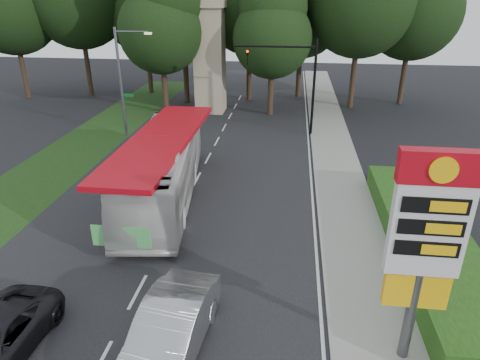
# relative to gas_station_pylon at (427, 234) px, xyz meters

# --- Properties ---
(road_surface) EXTENTS (14.00, 80.00, 0.02)m
(road_surface) POSITION_rel_gas_station_pylon_xyz_m (-9.20, 10.01, -4.44)
(road_surface) COLOR black
(road_surface) RESTS_ON ground
(sidewalk_right) EXTENTS (3.00, 80.00, 0.12)m
(sidewalk_right) POSITION_rel_gas_station_pylon_xyz_m (-0.70, 10.01, -4.39)
(sidewalk_right) COLOR gray
(sidewalk_right) RESTS_ON ground
(grass_verge_left) EXTENTS (5.00, 50.00, 0.02)m
(grass_verge_left) POSITION_rel_gas_station_pylon_xyz_m (-18.70, 16.01, -4.44)
(grass_verge_left) COLOR #193814
(grass_verge_left) RESTS_ON ground
(hedge) EXTENTS (3.00, 14.00, 1.20)m
(hedge) POSITION_rel_gas_station_pylon_xyz_m (2.30, 6.01, -3.85)
(hedge) COLOR #224312
(hedge) RESTS_ON ground
(gas_station_pylon) EXTENTS (2.10, 0.45, 6.85)m
(gas_station_pylon) POSITION_rel_gas_station_pylon_xyz_m (0.00, 0.00, 0.00)
(gas_station_pylon) COLOR #59595E
(gas_station_pylon) RESTS_ON ground
(traffic_signal_mast) EXTENTS (6.10, 0.35, 7.20)m
(traffic_signal_mast) POSITION_rel_gas_station_pylon_xyz_m (-3.52, 22.00, 0.22)
(traffic_signal_mast) COLOR black
(traffic_signal_mast) RESTS_ON ground
(streetlight_signs) EXTENTS (2.75, 0.98, 8.00)m
(streetlight_signs) POSITION_rel_gas_station_pylon_xyz_m (-16.19, 20.01, -0.01)
(streetlight_signs) COLOR #59595E
(streetlight_signs) RESTS_ON ground
(monument) EXTENTS (3.00, 3.00, 10.05)m
(monument) POSITION_rel_gas_station_pylon_xyz_m (-11.20, 28.01, 0.66)
(monument) COLOR tan
(monument) RESTS_ON ground
(tree_monument_left) EXTENTS (7.28, 7.28, 14.30)m
(tree_monument_left) POSITION_rel_gas_station_pylon_xyz_m (-15.20, 27.01, 4.23)
(tree_monument_left) COLOR #2D2116
(tree_monument_left) RESTS_ON ground
(tree_monument_right) EXTENTS (6.72, 6.72, 13.20)m
(tree_monument_right) POSITION_rel_gas_station_pylon_xyz_m (-5.70, 27.51, 3.56)
(tree_monument_right) COLOR #2D2116
(tree_monument_right) RESTS_ON ground
(transit_bus) EXTENTS (4.49, 12.79, 3.49)m
(transit_bus) POSITION_rel_gas_station_pylon_xyz_m (-10.39, 9.92, -2.71)
(transit_bus) COLOR silver
(transit_bus) RESTS_ON ground
(sedan_silver) EXTENTS (2.34, 5.47, 1.75)m
(sedan_silver) POSITION_rel_gas_station_pylon_xyz_m (-7.14, -0.70, -3.57)
(sedan_silver) COLOR #9B9FA3
(sedan_silver) RESTS_ON ground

